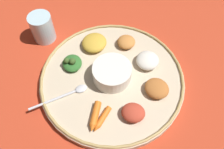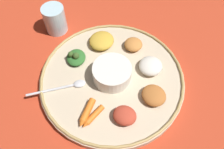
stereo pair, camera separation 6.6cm
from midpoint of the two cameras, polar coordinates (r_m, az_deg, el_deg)
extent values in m
plane|color=#B7381E|center=(0.69, -2.73, -1.83)|extent=(2.40, 2.40, 0.00)
cylinder|color=#C6B293|center=(0.68, -2.76, -1.38)|extent=(0.41, 0.41, 0.02)
torus|color=tan|center=(0.67, -2.81, -0.78)|extent=(0.41, 0.41, 0.01)
cylinder|color=silver|center=(0.65, -2.88, 0.16)|extent=(0.11, 0.11, 0.05)
cylinder|color=brown|center=(0.64, -2.96, 1.14)|extent=(0.10, 0.10, 0.01)
ellipsoid|color=silver|center=(0.66, -10.30, -3.60)|extent=(0.04, 0.03, 0.01)
cylinder|color=silver|center=(0.66, -16.98, -6.16)|extent=(0.12, 0.06, 0.01)
ellipsoid|color=#2D6628|center=(0.70, -12.24, 2.49)|extent=(0.08, 0.08, 0.02)
sphere|color=#385623|center=(0.69, -13.59, 3.08)|extent=(0.02, 0.02, 0.02)
sphere|color=#385623|center=(0.69, -12.29, 2.93)|extent=(0.02, 0.02, 0.02)
cylinder|color=orange|center=(0.61, -7.12, -9.64)|extent=(0.07, 0.05, 0.02)
cone|color=orange|center=(0.60, -8.07, -13.09)|extent=(0.02, 0.02, 0.02)
cylinder|color=orange|center=(0.61, -5.20, -10.39)|extent=(0.06, 0.03, 0.01)
cone|color=orange|center=(0.60, -7.12, -13.18)|extent=(0.02, 0.02, 0.01)
ellipsoid|color=silver|center=(0.69, 5.90, 3.20)|extent=(0.10, 0.10, 0.03)
ellipsoid|color=#C67A38|center=(0.73, 0.88, 7.70)|extent=(0.08, 0.08, 0.03)
ellipsoid|color=#B2662D|center=(0.64, 7.90, -3.56)|extent=(0.06, 0.07, 0.03)
ellipsoid|color=#B73D28|center=(0.60, 2.02, -9.45)|extent=(0.08, 0.08, 0.03)
ellipsoid|color=gold|center=(0.74, -6.89, 7.46)|extent=(0.09, 0.09, 0.03)
cylinder|color=silver|center=(0.80, -18.81, 10.48)|extent=(0.07, 0.07, 0.09)
cylinder|color=tan|center=(0.82, -18.28, 9.16)|extent=(0.06, 0.06, 0.04)
camera|label=1|loc=(0.03, -92.87, -4.41)|focal=37.88mm
camera|label=2|loc=(0.03, 87.13, 4.41)|focal=37.88mm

